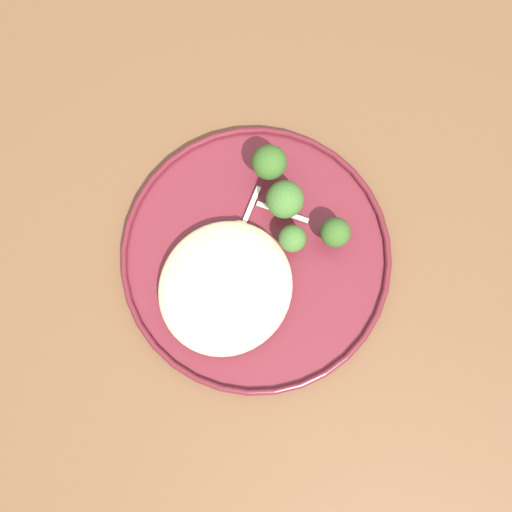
{
  "coord_description": "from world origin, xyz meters",
  "views": [
    {
      "loc": [
        0.02,
        0.04,
        1.38
      ],
      "look_at": [
        -0.06,
        -0.01,
        0.76
      ],
      "focal_mm": 41.89,
      "sensor_mm": 36.0,
      "label": 1
    }
  ],
  "objects_px": {
    "dinner_plate": "(256,258)",
    "broccoli_floret_split_head": "(269,163)",
    "seared_scallop_large_seared": "(212,262)",
    "seared_scallop_front_small": "(239,235)",
    "broccoli_floret_tall_stalk": "(335,233)",
    "broccoli_floret_near_rim": "(285,200)",
    "seared_scallop_rear_pale": "(230,287)",
    "broccoli_floret_front_edge": "(292,239)",
    "seared_scallop_on_noodles": "(247,326)"
  },
  "relations": [
    {
      "from": "dinner_plate",
      "to": "seared_scallop_large_seared",
      "type": "distance_m",
      "value": 0.05
    },
    {
      "from": "seared_scallop_rear_pale",
      "to": "dinner_plate",
      "type": "bearing_deg",
      "value": 177.63
    },
    {
      "from": "seared_scallop_on_noodles",
      "to": "seared_scallop_front_small",
      "type": "height_order",
      "value": "same"
    },
    {
      "from": "seared_scallop_large_seared",
      "to": "broccoli_floret_front_edge",
      "type": "height_order",
      "value": "broccoli_floret_front_edge"
    },
    {
      "from": "dinner_plate",
      "to": "seared_scallop_on_noodles",
      "type": "xyz_separation_m",
      "value": [
        0.06,
        0.04,
        0.01
      ]
    },
    {
      "from": "seared_scallop_on_noodles",
      "to": "seared_scallop_large_seared",
      "type": "xyz_separation_m",
      "value": [
        -0.03,
        -0.07,
        -0.0
      ]
    },
    {
      "from": "seared_scallop_on_noodles",
      "to": "seared_scallop_large_seared",
      "type": "height_order",
      "value": "same"
    },
    {
      "from": "dinner_plate",
      "to": "seared_scallop_on_noodles",
      "type": "relative_size",
      "value": 10.81
    },
    {
      "from": "seared_scallop_on_noodles",
      "to": "seared_scallop_large_seared",
      "type": "relative_size",
      "value": 0.93
    },
    {
      "from": "broccoli_floret_front_edge",
      "to": "broccoli_floret_split_head",
      "type": "height_order",
      "value": "broccoli_floret_split_head"
    },
    {
      "from": "seared_scallop_rear_pale",
      "to": "seared_scallop_on_noodles",
      "type": "bearing_deg",
      "value": 61.41
    },
    {
      "from": "seared_scallop_large_seared",
      "to": "broccoli_floret_front_edge",
      "type": "xyz_separation_m",
      "value": [
        -0.07,
        0.05,
        0.02
      ]
    },
    {
      "from": "dinner_plate",
      "to": "seared_scallop_front_small",
      "type": "distance_m",
      "value": 0.03
    },
    {
      "from": "broccoli_floret_split_head",
      "to": "broccoli_floret_near_rim",
      "type": "bearing_deg",
      "value": 59.63
    },
    {
      "from": "broccoli_floret_near_rim",
      "to": "dinner_plate",
      "type": "bearing_deg",
      "value": 8.58
    },
    {
      "from": "seared_scallop_rear_pale",
      "to": "broccoli_floret_front_edge",
      "type": "relative_size",
      "value": 0.76
    },
    {
      "from": "broccoli_floret_front_edge",
      "to": "seared_scallop_front_small",
      "type": "bearing_deg",
      "value": -59.93
    },
    {
      "from": "broccoli_floret_tall_stalk",
      "to": "broccoli_floret_near_rim",
      "type": "distance_m",
      "value": 0.06
    },
    {
      "from": "broccoli_floret_split_head",
      "to": "broccoli_floret_front_edge",
      "type": "bearing_deg",
      "value": 54.15
    },
    {
      "from": "seared_scallop_large_seared",
      "to": "seared_scallop_rear_pale",
      "type": "bearing_deg",
      "value": 72.78
    },
    {
      "from": "seared_scallop_large_seared",
      "to": "seared_scallop_front_small",
      "type": "distance_m",
      "value": 0.04
    },
    {
      "from": "dinner_plate",
      "to": "broccoli_floret_split_head",
      "type": "xyz_separation_m",
      "value": [
        -0.08,
        -0.05,
        0.04
      ]
    },
    {
      "from": "dinner_plate",
      "to": "broccoli_floret_split_head",
      "type": "height_order",
      "value": "broccoli_floret_split_head"
    },
    {
      "from": "seared_scallop_rear_pale",
      "to": "broccoli_floret_split_head",
      "type": "bearing_deg",
      "value": -160.9
    },
    {
      "from": "dinner_plate",
      "to": "seared_scallop_front_small",
      "type": "height_order",
      "value": "seared_scallop_front_small"
    },
    {
      "from": "seared_scallop_on_noodles",
      "to": "broccoli_floret_tall_stalk",
      "type": "height_order",
      "value": "broccoli_floret_tall_stalk"
    },
    {
      "from": "seared_scallop_rear_pale",
      "to": "seared_scallop_large_seared",
      "type": "relative_size",
      "value": 1.18
    },
    {
      "from": "broccoli_floret_tall_stalk",
      "to": "broccoli_floret_front_edge",
      "type": "height_order",
      "value": "broccoli_floret_tall_stalk"
    },
    {
      "from": "broccoli_floret_near_rim",
      "to": "broccoli_floret_split_head",
      "type": "bearing_deg",
      "value": -120.37
    },
    {
      "from": "dinner_plate",
      "to": "broccoli_floret_near_rim",
      "type": "xyz_separation_m",
      "value": [
        -0.06,
        -0.01,
        0.04
      ]
    },
    {
      "from": "dinner_plate",
      "to": "seared_scallop_on_noodles",
      "type": "bearing_deg",
      "value": 30.26
    },
    {
      "from": "seared_scallop_front_small",
      "to": "broccoli_floret_front_edge",
      "type": "relative_size",
      "value": 0.66
    },
    {
      "from": "dinner_plate",
      "to": "seared_scallop_on_noodles",
      "type": "distance_m",
      "value": 0.08
    },
    {
      "from": "seared_scallop_on_noodles",
      "to": "broccoli_floret_front_edge",
      "type": "relative_size",
      "value": 0.6
    },
    {
      "from": "seared_scallop_large_seared",
      "to": "broccoli_floret_split_head",
      "type": "relative_size",
      "value": 0.49
    },
    {
      "from": "seared_scallop_rear_pale",
      "to": "broccoli_floret_near_rim",
      "type": "distance_m",
      "value": 0.11
    },
    {
      "from": "seared_scallop_rear_pale",
      "to": "broccoli_floret_near_rim",
      "type": "height_order",
      "value": "broccoli_floret_near_rim"
    },
    {
      "from": "dinner_plate",
      "to": "broccoli_floret_tall_stalk",
      "type": "relative_size",
      "value": 6.14
    },
    {
      "from": "broccoli_floret_tall_stalk",
      "to": "broccoli_floret_front_edge",
      "type": "bearing_deg",
      "value": -45.17
    },
    {
      "from": "seared_scallop_large_seared",
      "to": "seared_scallop_front_small",
      "type": "bearing_deg",
      "value": 172.19
    },
    {
      "from": "seared_scallop_front_small",
      "to": "dinner_plate",
      "type": "bearing_deg",
      "value": 76.75
    },
    {
      "from": "broccoli_floret_tall_stalk",
      "to": "seared_scallop_front_small",
      "type": "bearing_deg",
      "value": -53.43
    },
    {
      "from": "seared_scallop_rear_pale",
      "to": "broccoli_floret_tall_stalk",
      "type": "relative_size",
      "value": 0.72
    },
    {
      "from": "seared_scallop_front_small",
      "to": "broccoli_floret_split_head",
      "type": "xyz_separation_m",
      "value": [
        -0.08,
        -0.02,
        0.03
      ]
    },
    {
      "from": "dinner_plate",
      "to": "seared_scallop_large_seared",
      "type": "height_order",
      "value": "seared_scallop_large_seared"
    },
    {
      "from": "broccoli_floret_near_rim",
      "to": "seared_scallop_rear_pale",
      "type": "bearing_deg",
      "value": 4.11
    },
    {
      "from": "seared_scallop_on_noodles",
      "to": "broccoli_floret_tall_stalk",
      "type": "distance_m",
      "value": 0.13
    },
    {
      "from": "dinner_plate",
      "to": "seared_scallop_rear_pale",
      "type": "height_order",
      "value": "seared_scallop_rear_pale"
    },
    {
      "from": "broccoli_floret_front_edge",
      "to": "broccoli_floret_near_rim",
      "type": "distance_m",
      "value": 0.04
    },
    {
      "from": "broccoli_floret_tall_stalk",
      "to": "broccoli_floret_near_rim",
      "type": "relative_size",
      "value": 0.83
    }
  ]
}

